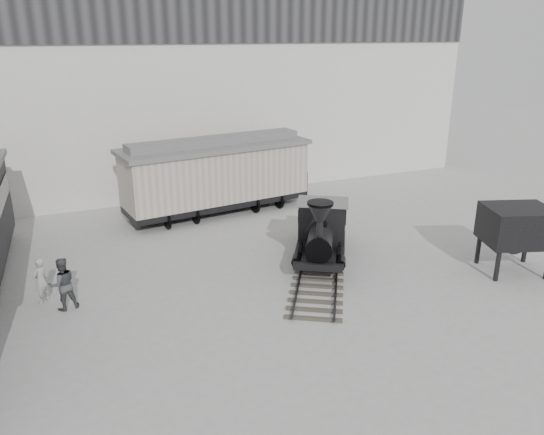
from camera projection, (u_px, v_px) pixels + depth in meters
name	position (u px, v px, depth m)	size (l,w,h in m)	color
ground	(319.00, 310.00, 17.23)	(90.00, 90.00, 0.00)	#9E9E9B
north_wall	(189.00, 91.00, 28.37)	(34.00, 2.51, 11.00)	silver
locomotive	(321.00, 235.00, 20.59)	(5.94, 8.14, 2.97)	#3F382F
boxcar	(217.00, 174.00, 25.93)	(9.60, 4.06, 3.81)	black
visitor_a	(41.00, 280.00, 17.48)	(0.58, 0.38, 1.58)	#B1B1A5
visitor_b	(63.00, 284.00, 17.01)	(0.87, 0.67, 1.78)	#45464A
coal_hopper	(516.00, 230.00, 19.51)	(2.81, 2.55, 2.52)	black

